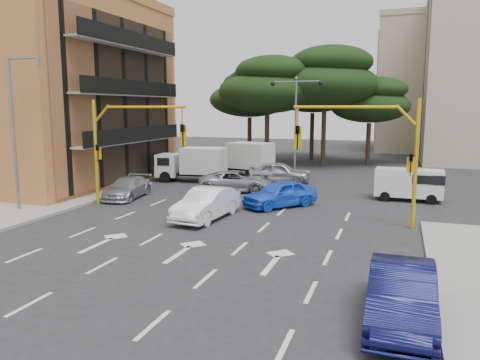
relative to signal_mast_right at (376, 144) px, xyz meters
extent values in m
plane|color=#28282B|center=(-6.80, -1.99, -3.88)|extent=(120.00, 120.00, 0.00)
cube|color=gray|center=(-6.80, 14.01, -3.81)|extent=(1.40, 6.00, 0.15)
cube|color=#AB6935|center=(-24.80, 6.01, 2.62)|extent=(15.00, 16.00, 13.00)
cube|color=black|center=(-17.24, 6.01, 2.12)|extent=(0.12, 14.72, 11.20)
cube|color=black|center=(3.14, 30.01, 4.62)|extent=(0.12, 11.04, 16.20)
cube|color=tan|center=(6.20, 42.01, 4.12)|extent=(16.00, 12.00, 16.00)
cube|color=black|center=(-1.86, 42.01, 3.62)|extent=(0.12, 11.04, 14.20)
cube|color=tan|center=(6.20, 42.01, 12.47)|extent=(16.15, 12.15, 0.70)
cylinder|color=#382616|center=(-10.80, 20.01, -1.41)|extent=(0.44, 0.44, 4.95)
ellipsoid|color=black|center=(-10.80, 20.01, 3.05)|extent=(9.15, 9.15, 3.87)
ellipsoid|color=black|center=(-10.20, 19.61, 4.92)|extent=(6.86, 6.86, 2.86)
ellipsoid|color=black|center=(-11.30, 20.31, 4.37)|extent=(6.07, 6.07, 2.64)
cylinder|color=#382616|center=(-5.80, 22.01, -1.18)|extent=(0.44, 0.44, 5.40)
ellipsoid|color=black|center=(-5.80, 22.01, 3.68)|extent=(9.98, 9.98, 4.22)
ellipsoid|color=black|center=(-5.20, 21.61, 5.72)|extent=(7.49, 7.49, 3.12)
ellipsoid|color=black|center=(-6.30, 22.31, 5.12)|extent=(6.62, 6.62, 2.88)
cylinder|color=#382616|center=(-13.80, 24.01, -1.63)|extent=(0.44, 0.44, 4.50)
ellipsoid|color=black|center=(-13.80, 24.01, 2.42)|extent=(8.32, 8.32, 3.52)
ellipsoid|color=black|center=(-13.20, 23.61, 4.12)|extent=(6.24, 6.24, 2.60)
ellipsoid|color=black|center=(-14.30, 24.31, 3.62)|extent=(5.52, 5.52, 2.40)
cylinder|color=#382616|center=(-1.80, 24.01, -1.86)|extent=(0.44, 0.44, 4.05)
ellipsoid|color=black|center=(-1.80, 24.01, 1.79)|extent=(7.49, 7.49, 3.17)
ellipsoid|color=black|center=(-1.20, 23.61, 3.32)|extent=(5.62, 5.62, 2.34)
ellipsoid|color=black|center=(-2.30, 24.31, 2.87)|extent=(4.97, 4.97, 2.16)
cylinder|color=#382616|center=(-7.80, 27.01, -1.41)|extent=(0.44, 0.44, 4.95)
ellipsoid|color=black|center=(-7.80, 27.01, 3.05)|extent=(9.15, 9.15, 3.87)
ellipsoid|color=black|center=(-7.20, 26.61, 4.92)|extent=(6.86, 6.86, 2.86)
ellipsoid|color=black|center=(-8.30, 27.31, 4.37)|extent=(6.07, 6.07, 2.64)
cylinder|color=gold|center=(1.80, 0.01, -0.88)|extent=(0.18, 0.18, 6.00)
cylinder|color=gold|center=(1.25, 0.01, 1.37)|extent=(0.95, 0.14, 0.95)
cylinder|color=gold|center=(-1.50, 0.01, 1.72)|extent=(4.80, 0.14, 0.14)
cylinder|color=gold|center=(-3.70, 0.01, 1.27)|extent=(0.08, 0.08, 0.90)
imported|color=black|center=(-3.70, 0.01, 0.22)|extent=(0.20, 0.24, 1.20)
cube|color=gold|center=(-3.70, 0.09, 0.22)|extent=(0.36, 0.06, 1.10)
imported|color=black|center=(1.58, -0.14, -0.88)|extent=(0.16, 0.20, 1.00)
cube|color=gold|center=(1.58, -0.04, -0.88)|extent=(0.35, 0.08, 0.70)
cylinder|color=gold|center=(-15.40, 0.01, -0.88)|extent=(0.18, 0.18, 6.00)
cylinder|color=gold|center=(-14.85, 0.01, 1.37)|extent=(0.95, 0.14, 0.95)
cylinder|color=gold|center=(-12.10, 0.01, 1.72)|extent=(4.80, 0.14, 0.14)
cylinder|color=gold|center=(-9.90, 0.01, 1.27)|extent=(0.08, 0.08, 0.90)
imported|color=black|center=(-9.90, 0.01, 0.22)|extent=(0.20, 0.24, 1.20)
cube|color=gold|center=(-9.90, 0.09, 0.22)|extent=(0.36, 0.06, 1.10)
imported|color=black|center=(-15.18, -0.14, -0.88)|extent=(0.16, 0.20, 1.00)
cube|color=gold|center=(-15.18, -0.04, -0.88)|extent=(0.35, 0.08, 0.70)
cylinder|color=slate|center=(-18.30, -2.99, 0.27)|extent=(0.16, 0.16, 8.00)
cylinder|color=slate|center=(-17.40, -2.99, 4.17)|extent=(1.80, 0.10, 0.10)
cylinder|color=slate|center=(-16.40, -2.99, 4.02)|extent=(0.20, 0.20, 0.45)
cylinder|color=slate|center=(-6.80, 14.01, 0.02)|extent=(0.16, 0.16, 7.50)
cylinder|color=slate|center=(-7.70, 14.01, 3.67)|extent=(1.80, 0.10, 0.10)
sphere|color=black|center=(-8.70, 14.01, 3.52)|extent=(0.36, 0.36, 0.36)
cylinder|color=slate|center=(-5.90, 14.01, 3.67)|extent=(1.80, 0.10, 0.10)
sphere|color=black|center=(-4.90, 14.01, 3.52)|extent=(0.36, 0.36, 0.36)
sphere|color=slate|center=(-6.80, 14.01, 3.92)|extent=(0.24, 0.24, 0.24)
imported|color=white|center=(-8.00, -1.32, -3.10)|extent=(2.10, 4.88, 1.56)
imported|color=blue|center=(-5.19, 2.70, -3.13)|extent=(4.17, 4.56, 1.51)
imported|color=#A5A7AD|center=(-14.80, 2.18, -3.24)|extent=(2.40, 4.62, 1.28)
imported|color=#9A9CA2|center=(-9.16, 6.55, -3.20)|extent=(5.27, 3.17, 1.37)
imported|color=#9FA0A7|center=(-7.33, 11.01, -3.10)|extent=(4.81, 2.49, 1.56)
imported|color=#0B0D3B|center=(1.28, -10.29, -3.11)|extent=(1.66, 4.72, 1.55)
camera|label=1|loc=(1.03, -22.57, 1.74)|focal=35.00mm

